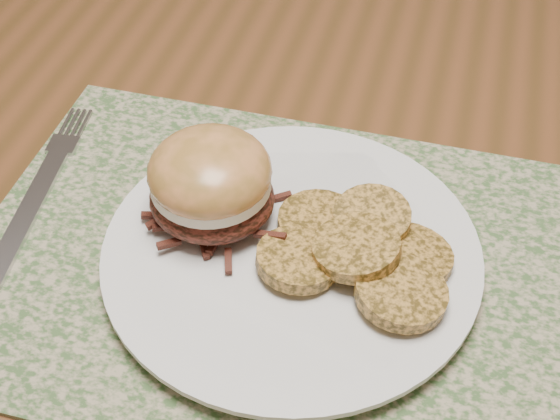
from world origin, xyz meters
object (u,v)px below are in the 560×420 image
object	(u,v)px
dining_table	(65,279)
dinner_plate	(291,255)
pork_sandwich	(211,183)
fork	(41,187)

from	to	relation	value
dining_table	dinner_plate	world-z (taller)	dinner_plate
pork_sandwich	fork	world-z (taller)	pork_sandwich
dining_table	fork	distance (m)	0.09
fork	pork_sandwich	bearing A→B (deg)	-9.32
pork_sandwich	dinner_plate	bearing A→B (deg)	-12.65
dinner_plate	pork_sandwich	size ratio (longest dim) A/B	2.73
fork	dining_table	bearing A→B (deg)	-66.85
dining_table	dinner_plate	xyz separation A→B (m)	(0.20, 0.00, 0.09)
dinner_plate	pork_sandwich	world-z (taller)	pork_sandwich
dinner_plate	dining_table	bearing A→B (deg)	-179.87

